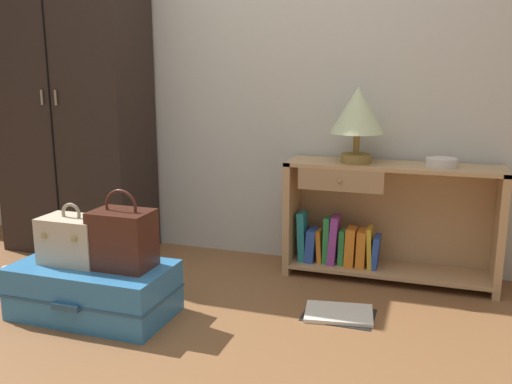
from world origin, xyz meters
TOP-DOWN VIEW (x-y plane):
  - ground_plane at (0.00, 0.00)m, footprint 9.00×9.00m
  - back_wall at (0.00, 1.50)m, footprint 6.40×0.10m
  - wardrobe at (-1.24, 1.20)m, footprint 0.93×0.47m
  - bookshelf at (0.70, 1.28)m, footprint 1.17×0.32m
  - table_lamp at (0.57, 1.25)m, footprint 0.30×0.30m
  - bowl at (1.02, 1.26)m, footprint 0.17×0.17m
  - suitcase_large at (-0.54, 0.32)m, footprint 0.77×0.43m
  - train_case at (-0.64, 0.33)m, footprint 0.30×0.20m
  - handbag at (-0.37, 0.34)m, footprint 0.28×0.20m
  - bottle at (-1.02, 0.29)m, footprint 0.08×0.08m
  - open_book_on_floor at (0.59, 0.69)m, footprint 0.36×0.28m

SIDE VIEW (x-z plane):
  - ground_plane at x=0.00m, z-range 0.00..0.00m
  - open_book_on_floor at x=0.59m, z-range 0.00..0.02m
  - bottle at x=-1.02m, z-range -0.01..0.19m
  - suitcase_large at x=-0.54m, z-range 0.00..0.26m
  - bookshelf at x=0.70m, z-range -0.01..0.65m
  - train_case at x=-0.64m, z-range 0.22..0.52m
  - handbag at x=-0.37m, z-range 0.21..0.59m
  - bowl at x=1.02m, z-range 0.66..0.71m
  - table_lamp at x=0.57m, z-range 0.73..1.15m
  - wardrobe at x=-1.24m, z-range 0.00..2.02m
  - back_wall at x=0.00m, z-range 0.00..2.60m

